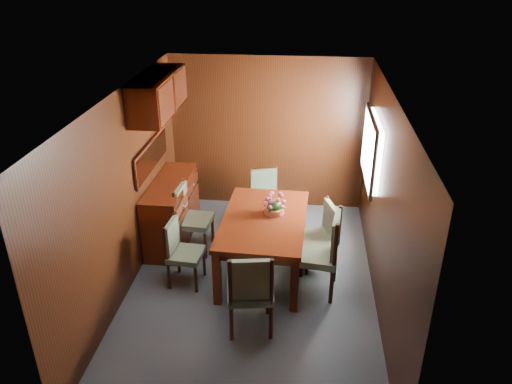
# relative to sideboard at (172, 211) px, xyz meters

# --- Properties ---
(ground) EXTENTS (4.50, 4.50, 0.00)m
(ground) POSITION_rel_sideboard_xyz_m (1.25, -1.00, -0.45)
(ground) COLOR #3E4B55
(ground) RESTS_ON ground
(room_shell) EXTENTS (3.06, 4.52, 2.41)m
(room_shell) POSITION_rel_sideboard_xyz_m (1.15, -0.67, 1.18)
(room_shell) COLOR black
(room_shell) RESTS_ON ground
(sideboard) EXTENTS (0.48, 1.40, 0.90)m
(sideboard) POSITION_rel_sideboard_xyz_m (0.00, 0.00, 0.00)
(sideboard) COLOR #341106
(sideboard) RESTS_ON ground
(dining_table) EXTENTS (1.09, 1.69, 0.77)m
(dining_table) POSITION_rel_sideboard_xyz_m (1.37, -0.65, 0.21)
(dining_table) COLOR #341106
(dining_table) RESTS_ON ground
(chair_left_near) EXTENTS (0.43, 0.45, 0.87)m
(chair_left_near) POSITION_rel_sideboard_xyz_m (0.37, -1.00, 0.03)
(chair_left_near) COLOR black
(chair_left_near) RESTS_ON ground
(chair_left_far) EXTENTS (0.47, 0.49, 0.97)m
(chair_left_far) POSITION_rel_sideboard_xyz_m (0.31, -0.24, 0.09)
(chair_left_far) COLOR black
(chair_left_far) RESTS_ON ground
(chair_right_near) EXTENTS (0.55, 0.57, 1.08)m
(chair_right_near) POSITION_rel_sideboard_xyz_m (2.12, -1.01, 0.15)
(chair_right_near) COLOR black
(chair_right_near) RESTS_ON ground
(chair_right_far) EXTENTS (0.53, 0.54, 0.91)m
(chair_right_far) POSITION_rel_sideboard_xyz_m (2.10, -0.44, 0.05)
(chair_right_far) COLOR black
(chair_right_far) RESTS_ON ground
(chair_head) EXTENTS (0.55, 0.53, 1.02)m
(chair_head) POSITION_rel_sideboard_xyz_m (1.33, -1.82, 0.12)
(chair_head) COLOR black
(chair_head) RESTS_ON ground
(chair_foot) EXTENTS (0.54, 0.53, 0.91)m
(chair_foot) POSITION_rel_sideboard_xyz_m (1.28, 0.50, 0.05)
(chair_foot) COLOR black
(chair_foot) RESTS_ON ground
(flower_centerpiece) EXTENTS (0.27, 0.27, 0.27)m
(flower_centerpiece) POSITION_rel_sideboard_xyz_m (1.48, -0.50, 0.45)
(flower_centerpiece) COLOR #BF5C3A
(flower_centerpiece) RESTS_ON dining_table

